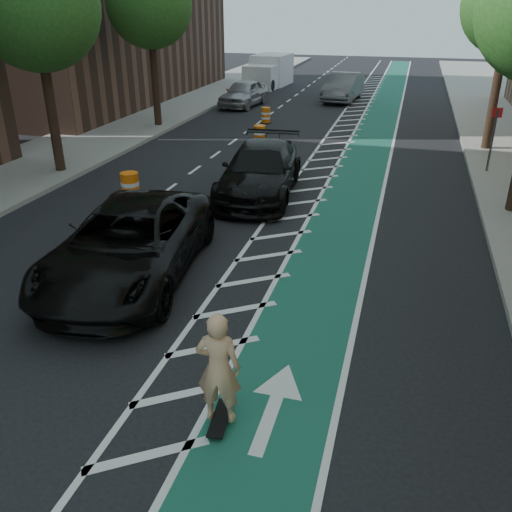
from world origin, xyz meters
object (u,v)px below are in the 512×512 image
(skateboarder, at_px, (219,368))
(barrel_a, at_px, (130,189))
(suv_near, at_px, (129,243))
(suv_far, at_px, (260,170))

(skateboarder, xyz_separation_m, barrel_a, (-6.10, 8.85, -0.57))
(suv_near, height_order, barrel_a, suv_near)
(skateboarder, bearing_deg, suv_far, -83.92)
(skateboarder, xyz_separation_m, suv_far, (-2.30, 10.78, -0.22))
(skateboarder, distance_m, suv_far, 11.03)
(suv_near, height_order, suv_far, suv_near)
(barrel_a, bearing_deg, skateboarder, -55.43)
(skateboarder, relative_size, suv_near, 0.30)
(skateboarder, xyz_separation_m, suv_near, (-3.62, 4.12, -0.18))
(suv_near, xyz_separation_m, suv_far, (1.32, 6.66, -0.03))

